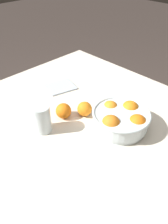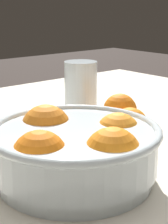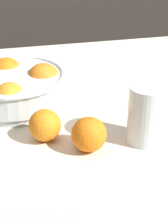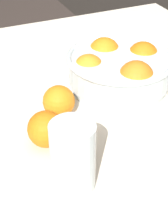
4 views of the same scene
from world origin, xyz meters
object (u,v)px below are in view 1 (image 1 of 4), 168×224
fruit_bowl (121,118)px  orange_loose_front (63,111)px  juice_glass (42,120)px  orange_loose_near_bowl (84,109)px

fruit_bowl → orange_loose_front: bearing=-60.0°
juice_glass → orange_loose_front: (-0.12, -0.01, -0.02)m
fruit_bowl → juice_glass: (0.26, -0.23, 0.01)m
fruit_bowl → juice_glass: 0.35m
fruit_bowl → orange_loose_near_bowl: fruit_bowl is taller
fruit_bowl → orange_loose_near_bowl: (0.05, -0.18, -0.01)m
fruit_bowl → orange_loose_near_bowl: 0.19m
fruit_bowl → orange_loose_near_bowl: size_ratio=3.63×
orange_loose_near_bowl → orange_loose_front: orange_loose_front is taller
orange_loose_near_bowl → fruit_bowl: bearing=106.2°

